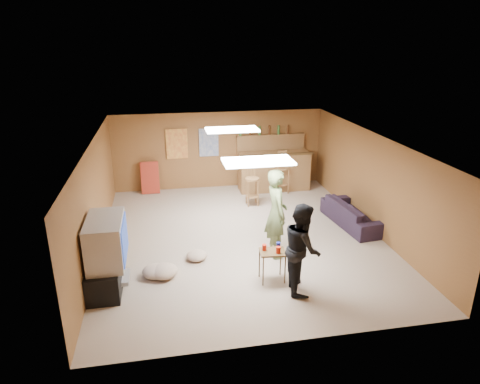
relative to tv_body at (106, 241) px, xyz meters
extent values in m
plane|color=tan|center=(2.65, 1.50, -0.90)|extent=(7.00, 7.00, 0.00)
cube|color=silver|center=(2.65, 1.50, 1.30)|extent=(6.00, 7.00, 0.02)
cube|color=brown|center=(2.65, 5.00, 0.20)|extent=(6.00, 0.02, 2.20)
cube|color=brown|center=(2.65, -2.00, 0.20)|extent=(6.00, 0.02, 2.20)
cube|color=brown|center=(-0.35, 1.50, 0.20)|extent=(0.02, 7.00, 2.20)
cube|color=brown|center=(5.65, 1.50, 0.20)|extent=(0.02, 7.00, 2.20)
cube|color=black|center=(-0.07, 0.00, -0.65)|extent=(0.55, 1.30, 0.50)
cube|color=#B2B2B7|center=(0.15, 0.00, -0.75)|extent=(0.35, 0.50, 0.08)
cube|color=#B2B2B7|center=(0.00, 0.00, 0.00)|extent=(0.60, 1.10, 0.80)
cube|color=navy|center=(0.31, 0.00, 0.00)|extent=(0.02, 0.95, 0.65)
cube|color=brown|center=(4.15, 4.45, -0.35)|extent=(2.00, 0.60, 1.10)
cube|color=#432D15|center=(4.15, 4.20, 0.20)|extent=(2.10, 0.12, 0.05)
cube|color=brown|center=(4.15, 4.90, 0.60)|extent=(2.00, 0.18, 0.05)
cube|color=brown|center=(4.15, 4.92, 0.30)|extent=(2.00, 0.14, 0.60)
cube|color=#BF3F26|center=(1.45, 4.96, 0.45)|extent=(0.60, 0.03, 0.85)
cube|color=#334C99|center=(2.35, 4.96, 0.45)|extent=(0.55, 0.03, 0.80)
cube|color=#B03120|center=(0.65, 4.80, -0.45)|extent=(0.50, 0.26, 0.91)
cube|color=white|center=(2.65, 0.00, 1.27)|extent=(1.20, 0.60, 0.04)
cube|color=white|center=(2.65, 2.70, 1.27)|extent=(1.20, 0.60, 0.04)
imported|color=#59693D|center=(3.18, 0.61, 0.01)|extent=(0.46, 0.68, 1.81)
imported|color=black|center=(3.28, -0.69, -0.10)|extent=(0.71, 0.85, 1.60)
imported|color=black|center=(5.35, 1.71, -0.63)|extent=(0.94, 1.95, 0.55)
cube|color=#432D15|center=(2.86, -0.32, -0.61)|extent=(0.48, 0.40, 0.59)
cylinder|color=red|center=(2.73, -0.25, -0.26)|extent=(0.10, 0.10, 0.11)
cylinder|color=red|center=(2.95, -0.40, -0.25)|extent=(0.09, 0.09, 0.12)
cylinder|color=navy|center=(3.00, -0.20, -0.26)|extent=(0.09, 0.09, 0.10)
ellipsoid|color=tan|center=(0.93, 0.15, -0.78)|extent=(0.60, 0.60, 0.23)
ellipsoid|color=tan|center=(1.59, 0.68, -0.81)|extent=(0.49, 0.49, 0.18)
ellipsoid|color=tan|center=(0.78, 0.19, -0.79)|extent=(0.52, 0.52, 0.22)
camera|label=1|loc=(1.06, -6.89, 3.29)|focal=32.00mm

